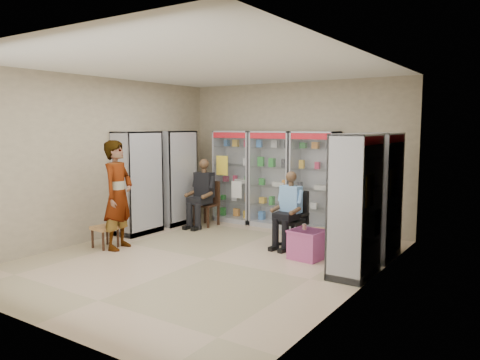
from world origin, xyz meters
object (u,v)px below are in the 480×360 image
Objects in this scene: cabinet_back_mid at (273,179)px; seated_shopkeeper at (291,212)px; cabinet_right_far at (379,196)px; office_chair at (293,219)px; cabinet_back_left at (235,176)px; cabinet_left_far at (175,178)px; pink_trunk at (307,244)px; cabinet_left_near at (138,183)px; woven_stool_b at (105,237)px; woven_stool_a at (310,241)px; cabinet_back_right at (315,182)px; standing_man at (118,195)px; cabinet_right_near at (355,206)px; wooden_chair at (206,204)px.

cabinet_back_mid reaches higher than seated_shopkeeper.
office_chair is at bearing 95.15° from cabinet_right_far.
cabinet_back_left is 1.32m from cabinet_left_far.
pink_trunk is (0.56, -0.52, -0.39)m from seated_shopkeeper.
pink_trunk is (1.67, -1.83, -0.77)m from cabinet_back_mid.
cabinet_back_left is at bearing 135.00° from cabinet_left_far.
seated_shopkeeper is (2.99, 0.72, -0.38)m from cabinet_left_near.
office_chair is at bearing -31.45° from cabinet_back_left.
office_chair is (2.06, -1.26, -0.51)m from cabinet_back_left.
seated_shopkeeper is at bearing 34.58° from woven_stool_b.
woven_stool_a is 3.53m from woven_stool_b.
cabinet_right_far reaches higher than office_chair.
cabinet_back_right is 3.79m from standing_man.
office_chair is at bearing 35.30° from woven_stool_b.
cabinet_back_left is 4.18m from cabinet_right_near.
office_chair is at bearing 56.57° from cabinet_right_near.
cabinet_back_right is at bearing 102.83° from seated_shopkeeper.
seated_shopkeeper is 0.66m from woven_stool_a.
cabinet_right_far and cabinet_right_near have the same top height.
seated_shopkeeper is at bearing -84.29° from office_chair.
cabinet_back_left is 3.29m from pink_trunk.
cabinet_left_far reaches higher than pink_trunk.
cabinet_back_left is at bearing 57.72° from cabinet_right_near.
cabinet_left_far and cabinet_left_near have the same top height.
cabinet_left_far is at bearing 178.44° from seated_shopkeeper.
cabinet_back_left is 3.06m from woven_stool_a.
standing_man is (0.57, -2.12, -0.07)m from cabinet_left_far.
cabinet_right_far reaches higher than seated_shopkeeper.
pink_trunk is at bearing -47.66° from cabinet_back_mid.
cabinet_back_mid is 1.76m from office_chair.
cabinet_right_far is at bearing 12.79° from seated_shopkeeper.
cabinet_right_near is 4.31m from woven_stool_b.
cabinet_back_right is 1.61× the size of seated_shopkeeper.
office_chair is 0.84m from pink_trunk.
woven_stool_a is at bearing -15.96° from wooden_chair.
pink_trunk is 1.18× the size of woven_stool_a.
woven_stool_b is (-2.66, -1.89, -0.30)m from office_chair.
cabinet_back_left is at bearing -22.41° from standing_man.
cabinet_left_near is at bearing 106.44° from woven_stool_b.
standing_man is (-3.89, -0.82, -0.07)m from cabinet_right_near.
wooden_chair reaches higher than woven_stool_b.
cabinet_back_mid is at bearing 116.32° from cabinet_left_far.
cabinet_back_left is at bearing 145.02° from pink_trunk.
cabinet_back_mid is at bearing 63.79° from woven_stool_b.
pink_trunk is at bearing 75.72° from cabinet_left_far.
cabinet_back_right is at bearing -52.24° from standing_man.
cabinet_right_near is at bearing -27.72° from office_chair.
cabinet_right_far and cabinet_left_far have the same top height.
wooden_chair is at bearing 68.36° from cabinet_right_near.
woven_stool_a is (-1.00, 0.71, -0.80)m from cabinet_right_near.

